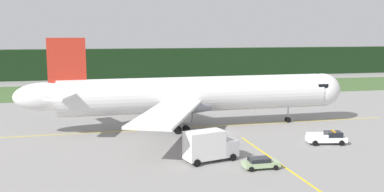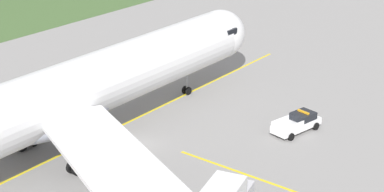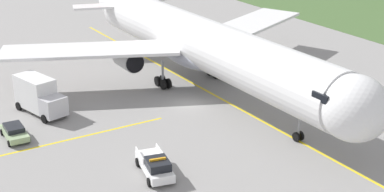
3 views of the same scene
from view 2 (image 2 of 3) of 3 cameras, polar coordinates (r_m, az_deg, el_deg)
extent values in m
plane|color=gray|center=(60.49, -5.19, -4.45)|extent=(320.00, 320.00, 0.00)
cube|color=yellow|center=(61.10, -10.09, -4.43)|extent=(69.81, 1.30, 0.01)
cylinder|color=silver|center=(58.87, -10.45, 0.42)|extent=(43.71, 6.35, 5.72)
ellipsoid|color=silver|center=(75.22, 2.51, 5.55)|extent=(6.38, 5.81, 5.72)
ellipsoid|color=#A4A7B6|center=(58.15, -11.92, -1.66)|extent=(12.96, 6.19, 3.15)
cube|color=black|center=(73.88, 1.92, 6.06)|extent=(1.88, 5.46, 0.70)
cylinder|color=black|center=(63.49, -16.73, -0.36)|extent=(0.15, 2.21, 2.21)
cube|color=silver|center=(47.50, -7.08, -5.80)|extent=(13.37, 20.86, 0.35)
cylinder|color=#B0B0B0|center=(51.76, -8.35, -4.82)|extent=(3.56, 2.45, 2.40)
cylinder|color=black|center=(52.89, -6.95, -4.13)|extent=(0.15, 2.21, 2.21)
cylinder|color=gray|center=(71.54, -0.48, 1.51)|extent=(0.20, 0.20, 2.69)
cylinder|color=black|center=(72.17, -0.64, 0.56)|extent=(0.90, 0.23, 0.90)
cylinder|color=black|center=(71.87, -0.32, 0.46)|extent=(0.90, 0.23, 0.90)
cylinder|color=gray|center=(61.09, -14.78, -2.83)|extent=(0.28, 0.28, 2.69)
cylinder|color=black|center=(61.78, -13.95, -3.84)|extent=(1.20, 0.32, 1.20)
cylinder|color=black|center=(62.28, -14.36, -3.66)|extent=(1.20, 0.32, 1.20)
cylinder|color=black|center=(61.02, -14.96, -4.28)|extent=(1.20, 0.32, 1.20)
cylinder|color=black|center=(61.54, -15.37, -4.10)|extent=(1.20, 0.32, 1.20)
cylinder|color=gray|center=(55.85, -9.99, -4.84)|extent=(0.28, 0.28, 2.69)
cylinder|color=black|center=(57.11, -9.63, -5.70)|extent=(1.20, 0.32, 1.20)
cylinder|color=black|center=(56.65, -9.14, -5.91)|extent=(1.20, 0.32, 1.20)
cylinder|color=black|center=(56.29, -10.67, -6.21)|extent=(1.20, 0.32, 1.20)
cylinder|color=black|center=(55.82, -10.18, -6.43)|extent=(1.20, 0.32, 1.20)
cube|color=white|center=(63.55, 9.30, -2.57)|extent=(5.74, 2.98, 0.70)
cube|color=black|center=(63.96, 9.91, -1.76)|extent=(2.49, 2.19, 0.70)
cube|color=white|center=(62.94, 7.91, -2.16)|extent=(2.59, 0.61, 0.45)
cube|color=white|center=(61.85, 9.19, -2.69)|extent=(2.59, 0.61, 0.45)
cube|color=orange|center=(63.79, 9.94, -1.41)|extent=(0.46, 1.38, 0.16)
cylinder|color=black|center=(65.58, 9.68, -2.13)|extent=(0.79, 0.38, 0.76)
cylinder|color=black|center=(64.46, 11.03, -2.67)|extent=(0.79, 0.38, 0.76)
cylinder|color=black|center=(62.99, 7.49, -3.04)|extent=(0.79, 0.38, 0.76)
cylinder|color=black|center=(61.82, 8.85, -3.63)|extent=(0.79, 0.38, 0.76)
camera|label=1|loc=(34.23, 82.93, -17.94)|focal=39.89mm
camera|label=3|loc=(90.31, 34.86, 16.24)|focal=54.22mm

